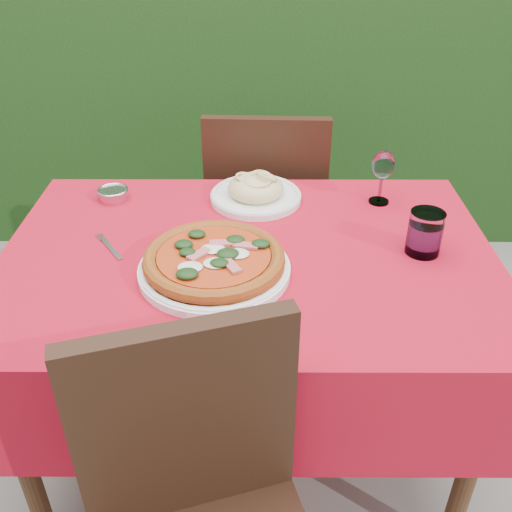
{
  "coord_description": "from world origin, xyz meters",
  "views": [
    {
      "loc": [
        0.02,
        -1.22,
        1.53
      ],
      "look_at": [
        0.02,
        -0.05,
        0.77
      ],
      "focal_mm": 40.0,
      "sensor_mm": 36.0,
      "label": 1
    }
  ],
  "objects_px": {
    "water_glass": "(425,235)",
    "steel_ramekin": "(113,195)",
    "fork": "(111,249)",
    "chair_far": "(266,212)",
    "pasta_plate": "(256,192)",
    "pizza_plate": "(214,262)",
    "wine_glass": "(383,167)"
  },
  "relations": [
    {
      "from": "water_glass",
      "to": "steel_ramekin",
      "type": "relative_size",
      "value": 1.37
    },
    {
      "from": "water_glass",
      "to": "fork",
      "type": "bearing_deg",
      "value": 179.39
    },
    {
      "from": "chair_far",
      "to": "water_glass",
      "type": "xyz_separation_m",
      "value": [
        0.39,
        -0.62,
        0.27
      ]
    },
    {
      "from": "water_glass",
      "to": "pasta_plate",
      "type": "bearing_deg",
      "value": 145.81
    },
    {
      "from": "chair_far",
      "to": "pizza_plate",
      "type": "relative_size",
      "value": 2.15
    },
    {
      "from": "pasta_plate",
      "to": "water_glass",
      "type": "relative_size",
      "value": 2.37
    },
    {
      "from": "chair_far",
      "to": "steel_ramekin",
      "type": "bearing_deg",
      "value": 38.21
    },
    {
      "from": "chair_far",
      "to": "wine_glass",
      "type": "xyz_separation_m",
      "value": [
        0.33,
        -0.35,
        0.33
      ]
    },
    {
      "from": "chair_far",
      "to": "water_glass",
      "type": "height_order",
      "value": "chair_far"
    },
    {
      "from": "steel_ramekin",
      "to": "chair_far",
      "type": "bearing_deg",
      "value": 35.8
    },
    {
      "from": "chair_far",
      "to": "wine_glass",
      "type": "height_order",
      "value": "chair_far"
    },
    {
      "from": "chair_far",
      "to": "pizza_plate",
      "type": "height_order",
      "value": "chair_far"
    },
    {
      "from": "pizza_plate",
      "to": "steel_ramekin",
      "type": "bearing_deg",
      "value": 130.09
    },
    {
      "from": "steel_ramekin",
      "to": "pizza_plate",
      "type": "bearing_deg",
      "value": -49.91
    },
    {
      "from": "pizza_plate",
      "to": "steel_ramekin",
      "type": "relative_size",
      "value": 5.16
    },
    {
      "from": "water_glass",
      "to": "chair_far",
      "type": "bearing_deg",
      "value": 121.89
    },
    {
      "from": "pizza_plate",
      "to": "wine_glass",
      "type": "relative_size",
      "value": 2.65
    },
    {
      "from": "chair_far",
      "to": "fork",
      "type": "bearing_deg",
      "value": 58.78
    },
    {
      "from": "pasta_plate",
      "to": "wine_glass",
      "type": "xyz_separation_m",
      "value": [
        0.36,
        -0.01,
        0.09
      ]
    },
    {
      "from": "water_glass",
      "to": "wine_glass",
      "type": "relative_size",
      "value": 0.7
    },
    {
      "from": "wine_glass",
      "to": "steel_ramekin",
      "type": "distance_m",
      "value": 0.79
    },
    {
      "from": "pasta_plate",
      "to": "wine_glass",
      "type": "height_order",
      "value": "wine_glass"
    },
    {
      "from": "fork",
      "to": "wine_glass",
      "type": "bearing_deg",
      "value": -14.18
    },
    {
      "from": "chair_far",
      "to": "pasta_plate",
      "type": "xyz_separation_m",
      "value": [
        -0.04,
        -0.33,
        0.25
      ]
    },
    {
      "from": "water_glass",
      "to": "fork",
      "type": "xyz_separation_m",
      "value": [
        -0.79,
        0.01,
        -0.05
      ]
    },
    {
      "from": "water_glass",
      "to": "pizza_plate",
      "type": "bearing_deg",
      "value": -169.5
    },
    {
      "from": "chair_far",
      "to": "steel_ramekin",
      "type": "height_order",
      "value": "chair_far"
    },
    {
      "from": "pasta_plate",
      "to": "steel_ramekin",
      "type": "height_order",
      "value": "pasta_plate"
    },
    {
      "from": "wine_glass",
      "to": "chair_far",
      "type": "bearing_deg",
      "value": 133.19
    },
    {
      "from": "steel_ramekin",
      "to": "fork",
      "type": "bearing_deg",
      "value": -79.33
    },
    {
      "from": "pizza_plate",
      "to": "water_glass",
      "type": "bearing_deg",
      "value": 10.5
    },
    {
      "from": "steel_ramekin",
      "to": "wine_glass",
      "type": "bearing_deg",
      "value": -1.08
    }
  ]
}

